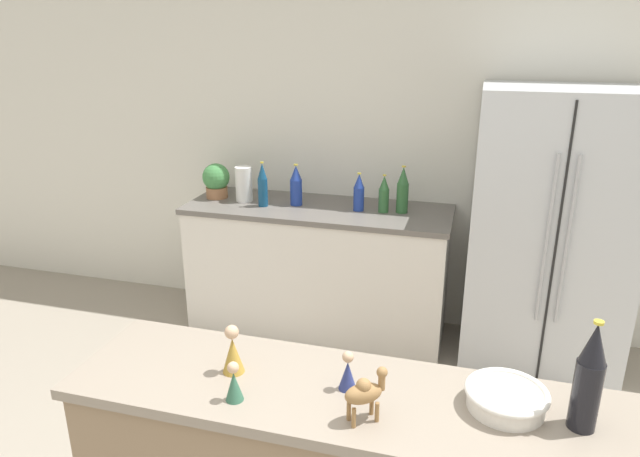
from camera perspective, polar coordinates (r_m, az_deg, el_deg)
The scene contains 16 objects.
wall_back at distance 3.86m, azimuth 9.07°, elevation 8.41°, with size 8.00×0.06×2.55m.
back_counter at distance 3.90m, azimuth -0.18°, elevation -4.03°, with size 1.74×0.63×0.89m.
refrigerator at distance 3.60m, azimuth 21.89°, elevation -0.60°, with size 0.90×0.69×1.70m.
potted_plant at distance 3.98m, azimuth -10.34°, elevation 4.79°, with size 0.19×0.19×0.24m.
paper_towel_roll at distance 3.87m, azimuth -7.62°, elevation 4.43°, with size 0.11×0.11×0.23m.
back_bottle_0 at distance 3.62m, azimuth 6.41°, elevation 3.41°, with size 0.07×0.07×0.24m.
back_bottle_1 at distance 3.74m, azimuth -5.76°, elevation 4.33°, with size 0.06×0.06×0.30m.
back_bottle_2 at distance 3.64m, azimuth 3.91°, elevation 3.59°, with size 0.07×0.07×0.25m.
back_bottle_3 at distance 3.75m, azimuth -2.40°, elevation 4.31°, with size 0.08×0.08×0.28m.
back_bottle_4 at distance 3.62m, azimuth 8.24°, elevation 3.79°, with size 0.07×0.07×0.30m.
wine_bottle at distance 1.70m, azimuth 25.30°, elevation -13.37°, with size 0.07×0.07×0.32m.
fruit_bowl at distance 1.77m, azimuth 18.13°, elevation -15.77°, with size 0.24×0.24×0.06m.
camel_figurine at distance 1.61m, azimuth 4.55°, elevation -15.98°, with size 0.12×0.11×0.16m.
wise_man_figurine_blue at distance 1.75m, azimuth 2.78°, elevation -14.23°, with size 0.05×0.05×0.13m.
wise_man_figurine_crimson at distance 1.72m, azimuth -8.60°, elevation -15.10°, with size 0.05×0.05×0.13m.
wise_man_figurine_purple at distance 1.84m, azimuth -8.72°, elevation -12.12°, with size 0.07×0.07×0.16m.
Camera 1 is at (0.44, -1.04, 1.98)m, focal length 32.00 mm.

